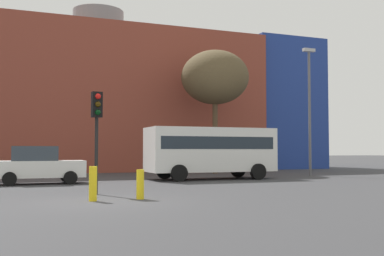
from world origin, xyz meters
The scene contains 9 objects.
ground_plane centered at (0.00, 0.00, 0.00)m, with size 200.00×200.00×0.00m, color #38383A.
building_backdrop centered at (3.71, 22.86, 5.41)m, with size 37.04×10.39×12.62m.
parked_car_2 centered at (-1.39, 8.42, 0.86)m, with size 3.98×1.96×1.73m.
white_bus centered at (7.34, 8.70, 1.62)m, with size 6.80×2.62×2.72m.
traffic_light_island centered at (0.24, 2.34, 2.65)m, with size 0.38×0.38×3.59m.
bare_tree_0 centered at (10.10, 14.35, 6.40)m, with size 4.54×4.54×8.25m.
bollard_yellow_0 centered at (-0.22, 0.21, 0.53)m, with size 0.24×0.24×1.05m, color yellow.
bollard_yellow_1 centered at (1.27, 0.25, 0.47)m, with size 0.24×0.24×0.93m, color yellow.
street_lamp centered at (14.42, 9.84, 4.43)m, with size 0.80×0.24×7.80m.
Camera 1 is at (-2.51, -14.08, 1.54)m, focal length 43.62 mm.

